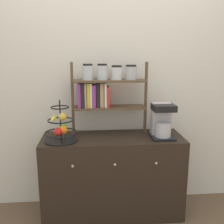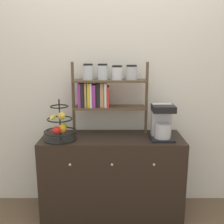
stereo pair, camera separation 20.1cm
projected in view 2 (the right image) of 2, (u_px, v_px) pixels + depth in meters
name	position (u px, v px, depth m)	size (l,w,h in m)	color
wall_back	(113.00, 80.00, 2.61)	(7.00, 0.05, 2.60)	silver
sideboard	(113.00, 176.00, 2.55)	(1.33, 0.48, 0.79)	black
coffee_maker	(163.00, 122.00, 2.39)	(0.21, 0.23, 0.32)	black
fruit_stand	(61.00, 127.00, 2.36)	(0.30, 0.30, 0.37)	black
shelf_hutch	(104.00, 88.00, 2.47)	(0.72, 0.20, 0.69)	brown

